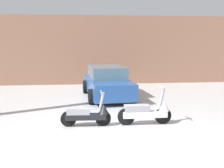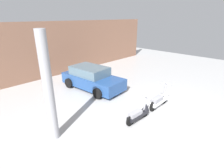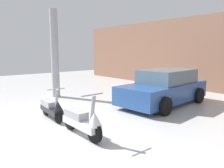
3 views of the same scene
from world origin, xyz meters
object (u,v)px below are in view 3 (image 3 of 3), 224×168
(support_column_side, at_px, (55,54))
(scooter_front_left, at_px, (52,108))
(car_rear_left, at_px, (164,88))
(scooter_front_right, at_px, (83,121))

(support_column_side, bearing_deg, scooter_front_left, -27.43)
(car_rear_left, height_order, support_column_side, support_column_side)
(scooter_front_right, xyz_separation_m, car_rear_left, (-0.77, 4.14, 0.24))
(scooter_front_right, relative_size, car_rear_left, 0.39)
(scooter_front_left, bearing_deg, car_rear_left, 80.09)
(scooter_front_left, xyz_separation_m, support_column_side, (-3.02, 1.57, 1.55))
(scooter_front_left, height_order, support_column_side, support_column_side)
(car_rear_left, bearing_deg, scooter_front_left, -17.19)
(scooter_front_right, height_order, support_column_side, support_column_side)
(scooter_front_right, xyz_separation_m, support_column_side, (-4.71, 1.57, 1.51))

